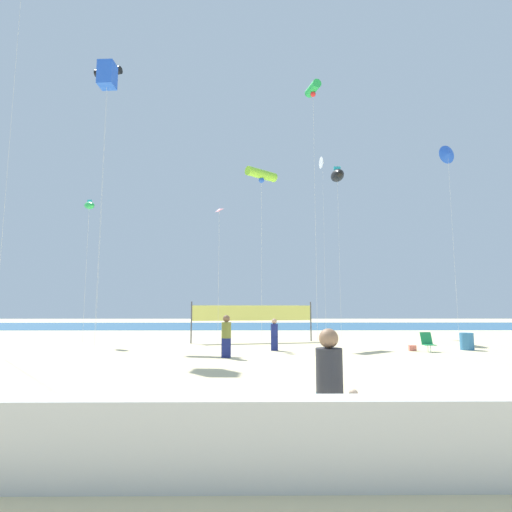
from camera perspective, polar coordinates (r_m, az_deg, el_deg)
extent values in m
plane|color=beige|center=(17.02, 6.16, -14.04)|extent=(120.00, 120.00, 0.00)
cube|color=#28608C|center=(47.67, 1.80, -9.63)|extent=(120.00, 20.00, 0.01)
cube|color=beige|center=(5.58, 21.51, -22.81)|extent=(28.00, 0.44, 0.99)
cube|color=#19727A|center=(6.56, 10.29, -21.63)|extent=(0.38, 0.23, 0.79)
cylinder|color=#2D2D33|center=(6.42, 10.14, -15.38)|extent=(0.40, 0.40, 0.65)
sphere|color=#997051|center=(6.37, 10.04, -11.17)|extent=(0.29, 0.29, 0.29)
cube|color=#99B28C|center=(6.75, 13.53, -22.93)|extent=(0.18, 0.11, 0.38)
cylinder|color=#7A3872|center=(6.66, 13.43, -20.04)|extent=(0.19, 0.19, 0.32)
sphere|color=beige|center=(6.61, 13.37, -18.11)|extent=(0.14, 0.14, 0.14)
cube|color=navy|center=(17.40, -4.16, -12.60)|extent=(0.38, 0.23, 0.79)
cylinder|color=olive|center=(17.35, -4.14, -10.22)|extent=(0.40, 0.40, 0.65)
sphere|color=brown|center=(17.33, -4.13, -8.66)|extent=(0.29, 0.29, 0.29)
cube|color=navy|center=(20.18, 2.57, -12.00)|extent=(0.33, 0.20, 0.69)
cylinder|color=navy|center=(20.13, 2.56, -10.21)|extent=(0.35, 0.35, 0.57)
sphere|color=tan|center=(20.12, 2.55, -9.04)|extent=(0.26, 0.26, 0.26)
cube|color=#1E8C4C|center=(21.19, 22.89, -11.29)|extent=(0.52, 0.48, 0.03)
cube|color=#1E8C4C|center=(21.43, 22.55, -10.51)|extent=(0.52, 0.23, 0.57)
cylinder|color=silver|center=(21.07, 23.07, -11.75)|extent=(0.03, 0.03, 0.32)
cylinder|color=silver|center=(21.33, 22.76, -11.70)|extent=(0.03, 0.03, 0.32)
cylinder|color=teal|center=(22.91, 27.21, -10.49)|extent=(0.64, 0.64, 0.82)
cylinder|color=#4C4C51|center=(24.41, -8.96, -9.08)|extent=(0.08, 0.08, 2.40)
cylinder|color=#4C4C51|center=(25.96, 7.62, -8.98)|extent=(0.08, 0.08, 2.40)
cube|color=#EAE566|center=(24.92, -0.41, -7.91)|extent=(7.17, 1.56, 0.90)
cube|color=#EA7260|center=(21.37, 20.89, -11.85)|extent=(0.33, 0.17, 0.27)
cylinder|color=silver|center=(25.63, 0.78, 0.04)|extent=(0.01, 0.01, 10.54)
cylinder|color=#8CD833|center=(26.81, 0.76, 11.28)|extent=(2.12, 1.89, 0.59)
sphere|color=blue|center=(26.69, 0.76, 10.48)|extent=(0.35, 0.35, 0.35)
cylinder|color=silver|center=(35.49, 9.45, 1.46)|extent=(0.01, 0.01, 14.64)
cone|color=white|center=(37.29, 9.21, 12.66)|extent=(0.45, 1.10, 1.07)
cylinder|color=silver|center=(23.36, -5.22, -2.81)|extent=(0.01, 0.01, 7.63)
pyramid|color=pink|center=(23.96, -5.17, 6.44)|extent=(0.51, 0.51, 0.27)
cylinder|color=silver|center=(32.37, -20.58, 7.42)|extent=(0.01, 0.01, 19.90)
cylinder|color=black|center=(36.12, -19.83, 22.90)|extent=(2.21, 1.08, 0.57)
sphere|color=red|center=(35.93, -19.85, 22.37)|extent=(0.34, 0.34, 0.34)
cylinder|color=silver|center=(25.01, -20.72, 6.69)|extent=(0.01, 0.01, 15.68)
cube|color=blue|center=(27.89, -19.95, 22.54)|extent=(0.97, 0.97, 1.47)
cylinder|color=silver|center=(23.35, 8.22, 6.06)|extent=(0.01, 0.01, 14.73)
cylinder|color=green|center=(26.03, 7.91, 22.05)|extent=(0.83, 1.31, 0.52)
sphere|color=red|center=(25.86, 7.92, 21.35)|extent=(0.31, 0.31, 0.31)
cylinder|color=silver|center=(24.38, -31.00, 13.55)|extent=(0.01, 0.01, 20.51)
cylinder|color=silver|center=(33.81, 25.69, 1.70)|extent=(0.01, 0.01, 13.69)
cone|color=blue|center=(35.44, 25.08, 12.70)|extent=(1.45, 0.68, 1.43)
cylinder|color=silver|center=(27.41, -22.54, -2.09)|extent=(0.01, 0.01, 8.43)
ellipsoid|color=green|center=(28.06, -22.12, 6.52)|extent=(1.25, 1.36, 0.70)
cube|color=#26BFCC|center=(28.11, -22.10, 6.91)|extent=(0.27, 0.06, 0.33)
cylinder|color=silver|center=(30.08, 11.49, 0.23)|extent=(0.01, 0.01, 11.70)
ellipsoid|color=black|center=(31.36, 11.22, 10.89)|extent=(0.97, 2.65, 1.28)
cube|color=#26BFCC|center=(31.48, 11.20, 11.54)|extent=(0.50, 0.06, 0.63)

